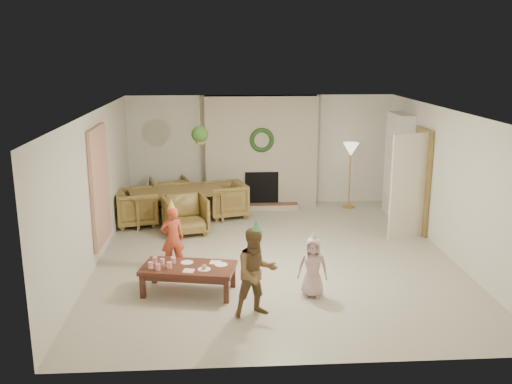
{
  "coord_description": "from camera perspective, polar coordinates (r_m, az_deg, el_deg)",
  "views": [
    {
      "loc": [
        -0.91,
        -9.17,
        3.48
      ],
      "look_at": [
        -0.3,
        0.4,
        1.05
      ],
      "focal_mm": 39.46,
      "sensor_mm": 36.0,
      "label": 1
    }
  ],
  "objects": [
    {
      "name": "party_hat_pink",
      "position": [
        8.04,
        5.85,
        -4.42
      ],
      "size": [
        0.15,
        0.15,
        0.16
      ],
      "primitive_type": "cone",
      "rotation": [
        0.0,
        0.0,
        -0.41
      ],
      "color": "silver",
      "rests_on": "child_pink"
    },
    {
      "name": "books_row_mid",
      "position": [
        12.35,
        13.92,
        2.17
      ],
      "size": [
        0.2,
        0.44,
        0.24
      ],
      "primitive_type": "cube",
      "color": "navy",
      "rests_on": "bookshelf_shelf_b"
    },
    {
      "name": "floor",
      "position": [
        9.85,
        1.9,
        -6.48
      ],
      "size": [
        7.0,
        7.0,
        0.0
      ],
      "primitive_type": "plane",
      "color": "#B7B29E",
      "rests_on": "ground"
    },
    {
      "name": "coffee_leg_bl",
      "position": [
        8.83,
        -10.27,
        -7.98
      ],
      "size": [
        0.09,
        0.09,
        0.35
      ],
      "primitive_type": "cube",
      "rotation": [
        0.0,
        0.0,
        -0.19
      ],
      "color": "#4D2519",
      "rests_on": "floor"
    },
    {
      "name": "floor_lamp_post",
      "position": [
        12.81,
        9.48,
        1.45
      ],
      "size": [
        0.03,
        0.03,
        1.33
      ],
      "primitive_type": "cylinder",
      "color": "gold",
      "rests_on": "floor"
    },
    {
      "name": "dining_chair_near",
      "position": [
        10.99,
        -7.16,
        -2.31
      ],
      "size": [
        0.98,
        1.0,
        0.74
      ],
      "primitive_type": "imported",
      "rotation": [
        0.0,
        0.0,
        0.26
      ],
      "color": "olive",
      "rests_on": "floor"
    },
    {
      "name": "bookshelf_shelf_b",
      "position": [
        12.34,
        14.04,
        1.49
      ],
      "size": [
        0.3,
        0.92,
        0.03
      ],
      "primitive_type": "cube",
      "color": "white",
      "rests_on": "bookshelf_carcass"
    },
    {
      "name": "cup_e",
      "position": [
        8.27,
        -8.78,
        -7.35
      ],
      "size": [
        0.09,
        0.09,
        0.09
      ],
      "primitive_type": "cylinder",
      "rotation": [
        0.0,
        0.0,
        -0.19
      ],
      "color": "white",
      "rests_on": "coffee_table_top"
    },
    {
      "name": "bookshelf_carcass",
      "position": [
        12.3,
        14.2,
        2.62
      ],
      "size": [
        0.3,
        1.0,
        2.2
      ],
      "primitive_type": "cube",
      "color": "white",
      "rests_on": "floor"
    },
    {
      "name": "door_frame",
      "position": [
        11.34,
        16.41,
        1.1
      ],
      "size": [
        0.05,
        0.86,
        2.04
      ],
      "primitive_type": "cube",
      "color": "olive",
      "rests_on": "floor"
    },
    {
      "name": "hanging_plant_pot",
      "position": [
        10.81,
        -5.69,
        5.21
      ],
      "size": [
        0.16,
        0.16,
        0.12
      ],
      "primitive_type": "cylinder",
      "color": "#A65D35",
      "rests_on": "hanging_plant_cord"
    },
    {
      "name": "dining_chair_left",
      "position": [
        11.67,
        -12.06,
        -1.54
      ],
      "size": [
        1.0,
        0.98,
        0.74
      ],
      "primitive_type": "imported",
      "rotation": [
        0.0,
        0.0,
        1.83
      ],
      "color": "olive",
      "rests_on": "floor"
    },
    {
      "name": "child_red",
      "position": [
        9.2,
        -8.46,
        -4.67
      ],
      "size": [
        0.44,
        0.34,
        1.05
      ],
      "primitive_type": "imported",
      "rotation": [
        0.0,
        0.0,
        3.41
      ],
      "color": "#B33E26",
      "rests_on": "floor"
    },
    {
      "name": "coffee_table_apron",
      "position": [
        8.38,
        -6.85,
        -8.11
      ],
      "size": [
        1.33,
        0.8,
        0.08
      ],
      "primitive_type": "cube",
      "rotation": [
        0.0,
        0.0,
        -0.19
      ],
      "color": "#4D2519",
      "rests_on": "floor"
    },
    {
      "name": "coffee_leg_fr",
      "position": [
        8.06,
        -3.02,
        -10.0
      ],
      "size": [
        0.09,
        0.09,
        0.35
      ],
      "primitive_type": "cube",
      "rotation": [
        0.0,
        0.0,
        -0.19
      ],
      "color": "#4D2519",
      "rests_on": "floor"
    },
    {
      "name": "ceiling",
      "position": [
        9.27,
        2.03,
        8.14
      ],
      "size": [
        7.0,
        7.0,
        0.0
      ],
      "primitive_type": "plane",
      "rotation": [
        3.14,
        0.0,
        0.0
      ],
      "color": "white",
      "rests_on": "wall_back"
    },
    {
      "name": "books_row_upper",
      "position": [
        12.14,
        14.24,
        3.82
      ],
      "size": [
        0.2,
        0.36,
        0.22
      ],
      "primitive_type": "cube",
      "color": "#A97F24",
      "rests_on": "bookshelf_shelf_c"
    },
    {
      "name": "cup_b",
      "position": [
        8.51,
        -10.21,
        -6.8
      ],
      "size": [
        0.09,
        0.09,
        0.09
      ],
      "primitive_type": "cylinder",
      "rotation": [
        0.0,
        0.0,
        -0.19
      ],
      "color": "white",
      "rests_on": "coffee_table_top"
    },
    {
      "name": "curtain_panel",
      "position": [
        9.85,
        -15.57,
        0.6
      ],
      "size": [
        0.06,
        1.2,
        2.0
      ],
      "primitive_type": "cube",
      "color": "beige",
      "rests_on": "wall_left"
    },
    {
      "name": "fireplace_firebox",
      "position": [
        12.69,
        0.57,
        0.4
      ],
      "size": [
        0.75,
        0.12,
        0.75
      ],
      "primitive_type": "cube",
      "color": "black",
      "rests_on": "floor"
    },
    {
      "name": "coffee_table_top",
      "position": [
        8.35,
        -6.86,
        -7.65
      ],
      "size": [
        1.45,
        0.92,
        0.06
      ],
      "primitive_type": "cube",
      "rotation": [
        0.0,
        0.0,
        -0.19
      ],
      "color": "#4D2519",
      "rests_on": "floor"
    },
    {
      "name": "plate_b",
      "position": [
        8.19,
        -5.27,
        -7.8
      ],
      "size": [
        0.22,
        0.22,
        0.01
      ],
      "primitive_type": "cylinder",
      "rotation": [
        0.0,
        0.0,
        -0.19
      ],
      "color": "white",
      "rests_on": "coffee_table_top"
    },
    {
      "name": "wall_back",
      "position": [
        12.9,
        0.46,
        4.26
      ],
      "size": [
        7.0,
        0.0,
        7.0
      ],
      "primitive_type": "plane",
      "rotation": [
        1.57,
        0.0,
        0.0
      ],
      "color": "silver",
      "rests_on": "floor"
    },
    {
      "name": "wall_left",
      "position": [
        9.66,
        -16.03,
        0.32
      ],
      "size": [
        0.0,
        7.0,
        7.0
      ],
      "primitive_type": "plane",
      "rotation": [
        1.57,
        0.0,
        1.57
      ],
      "color": "silver",
      "rests_on": "floor"
    },
    {
      "name": "floor_lamp_base",
      "position": [
        12.98,
        9.36,
        -1.46
      ],
      "size": [
        0.28,
        0.28,
        0.03
      ],
      "primitive_type": "cylinder",
      "color": "gold",
      "rests_on": "floor"
    },
    {
      "name": "bookshelf_shelf_d",
      "position": [
        12.2,
        14.26,
        5.15
      ],
      "size": [
        0.3,
        0.92,
        0.03
      ],
      "primitive_type": "cube",
      "color": "white",
      "rests_on": "bookshelf_carcass"
    },
    {
      "name": "bookshelf_shelf_a",
      "position": [
        12.43,
        13.93,
        -0.31
      ],
      "size": [
        0.3,
        0.92,
        0.03
      ],
      "primitive_type": "cube",
      "color": "white",
      "rests_on": "bookshelf_carcass"
    },
    {
      "name": "hanging_plant_cord",
      "position": [
        10.76,
        -5.74,
        7.05
      ],
      "size": [
        0.01,
        0.01,
        0.7
      ],
      "primitive_type": "cylinder",
      "color": "tan",
      "rests_on": "ceiling"
    },
    {
      "name": "coffee_leg_br",
      "position": [
        8.56,
        -2.34,
        -8.5
      ],
      "size": [
        0.09,
        0.09,
        0.35
      ],
      "primitive_type": "cube",
      "rotation": [
        0.0,
        0.0,
        -0.19
      ],
      "color": "#4D2519",
      "rests_on": "floor"
    },
    {
      "name": "cup_f",
      "position": [
        8.46,
        -8.39,
        -6.84
      ],
      "size": [
        0.09,
        0.09,
        0.09
      ],
      "primitive_type": "cylinder",
      "rotation": [
        0.0,
        0.0,
        -0.19
      ],
      "color": "white",
      "rests_on": "coffee_table_top"
    },
    {
      "name": "floor_lamp_shade",
      "position": [
        12.69,
        9.6,
        4.27
      ],
      "size": [
        0.35,
        0.35,
        0.3
      ],
      "primitive_type": "cone",
      "rotation": [
        3.14,
        0.0,
        0.0
      ],
      "color": "beige",
      "rests_on": "floor_lamp_post"
    },
    {
      "name": "bookshelf_shelf_c",
      "position": [
        12.26,
        14.15,
        3.31
      ],
      "size": [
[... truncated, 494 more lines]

